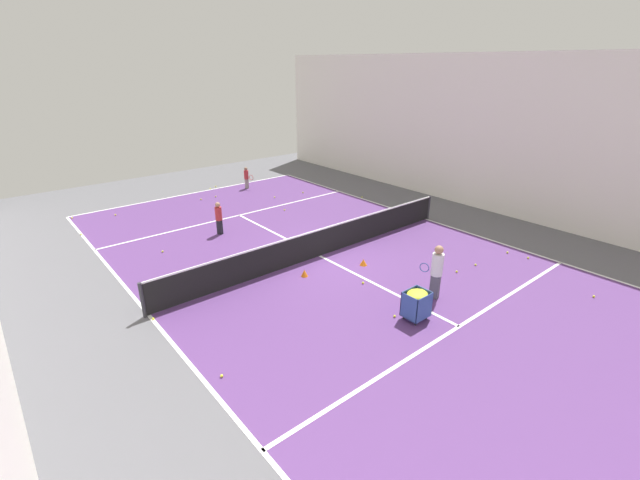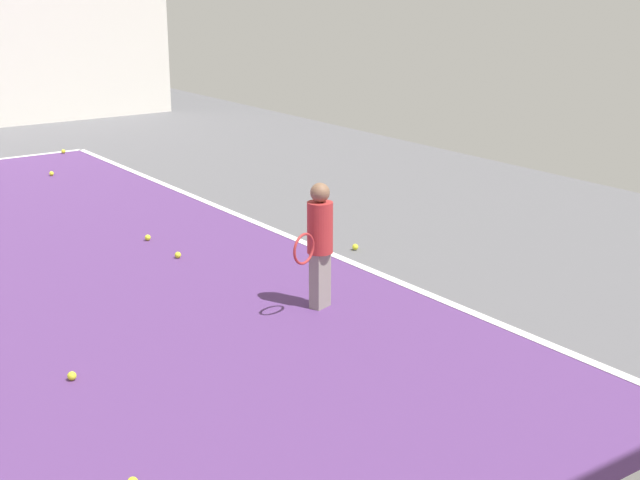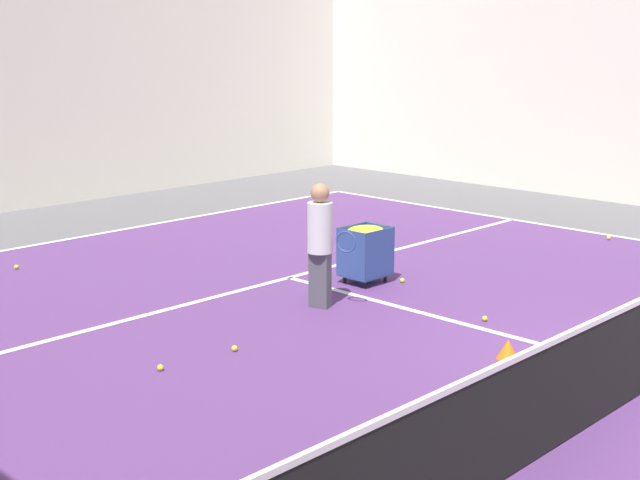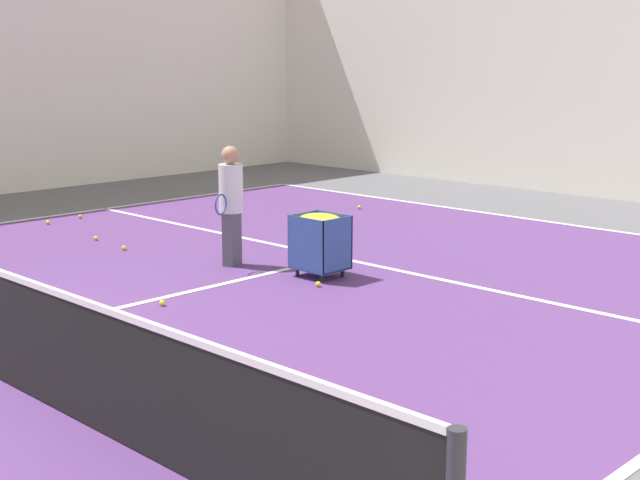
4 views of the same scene
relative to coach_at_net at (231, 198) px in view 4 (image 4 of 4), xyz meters
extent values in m
cube|color=white|center=(0.71, 5.94, -0.93)|extent=(11.95, 0.10, 0.00)
cube|color=white|center=(0.71, 1.33, -0.93)|extent=(11.95, 0.10, 0.00)
cube|color=silver|center=(0.71, 9.14, 2.41)|extent=(18.20, 0.15, 6.70)
cube|color=#4C4C56|center=(0.00, 0.01, -0.57)|extent=(0.23, 0.30, 0.74)
cylinder|color=silver|center=(0.00, 0.01, 0.13)|extent=(0.41, 0.41, 0.65)
sphere|color=#A87A5B|center=(0.00, 0.01, 0.57)|extent=(0.25, 0.25, 0.25)
torus|color=#2D478C|center=(0.15, -0.30, -0.04)|extent=(0.11, 0.28, 0.28)
cube|color=#2D478C|center=(1.31, 0.38, -0.82)|extent=(0.63, 0.55, 0.02)
cube|color=#2D478C|center=(1.31, 0.11, -0.47)|extent=(0.63, 0.02, 0.69)
cube|color=#2D478C|center=(1.31, 0.64, -0.47)|extent=(0.63, 0.02, 0.69)
cube|color=#2D478C|center=(1.00, 0.38, -0.47)|extent=(0.02, 0.55, 0.69)
cube|color=#2D478C|center=(1.62, 0.38, -0.47)|extent=(0.02, 0.55, 0.69)
ellipsoid|color=yellow|center=(1.31, 0.38, -0.19)|extent=(0.59, 0.51, 0.16)
cylinder|color=black|center=(1.09, 0.19, -0.88)|extent=(0.05, 0.05, 0.12)
cylinder|color=black|center=(1.53, 0.19, -0.88)|extent=(0.05, 0.05, 0.12)
cylinder|color=black|center=(1.09, 0.57, -0.88)|extent=(0.05, 0.05, 0.12)
cylinder|color=black|center=(1.53, 0.57, -0.88)|extent=(0.05, 0.05, 0.12)
cone|color=orange|center=(2.07, -3.43, -0.82)|extent=(0.22, 0.22, 0.23)
cone|color=orange|center=(0.05, -2.81, -0.82)|extent=(0.25, 0.25, 0.22)
sphere|color=yellow|center=(0.99, -1.88, -0.90)|extent=(0.07, 0.07, 0.07)
sphere|color=yellow|center=(-3.57, 2.97, -0.90)|extent=(0.07, 0.07, 0.07)
sphere|color=yellow|center=(-2.82, -0.38, -0.90)|extent=(0.07, 0.07, 0.07)
sphere|color=yellow|center=(-4.71, 0.48, -0.90)|extent=(0.07, 0.07, 0.07)
sphere|color=yellow|center=(-4.59, -0.21, -0.90)|extent=(0.07, 0.07, 0.07)
sphere|color=yellow|center=(1.66, -0.02, -0.90)|extent=(0.07, 0.07, 0.07)
sphere|color=yellow|center=(-1.88, -0.49, -0.90)|extent=(0.07, 0.07, 0.07)
sphere|color=yellow|center=(-1.83, 4.66, -0.90)|extent=(0.07, 0.07, 0.07)
camera|label=1|loc=(9.41, 6.21, 5.36)|focal=24.00mm
camera|label=2|loc=(-7.99, -9.09, 1.98)|focal=50.00mm
camera|label=3|loc=(-7.99, -7.77, 2.50)|focal=50.00mm
camera|label=4|loc=(9.14, -7.66, 1.85)|focal=50.00mm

